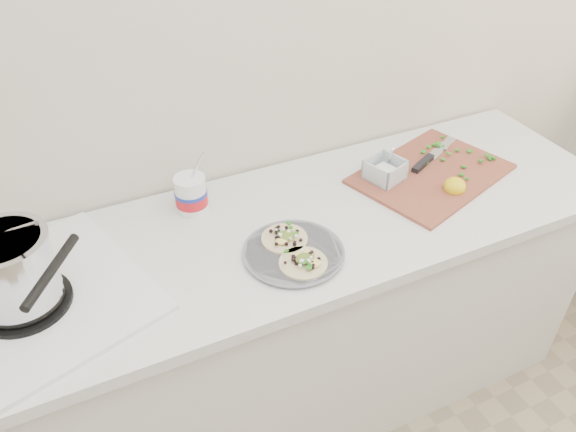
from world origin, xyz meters
name	(u,v)px	position (x,y,z in m)	size (l,w,h in m)	color
counter	(256,332)	(0.00, 1.43, 0.45)	(2.44, 0.66, 0.90)	silver
stove	(17,283)	(-0.63, 1.39, 0.99)	(0.70, 0.67, 0.27)	silver
taco_plate	(294,250)	(0.07, 1.28, 0.92)	(0.29, 0.29, 0.04)	slate
tub	(192,192)	(-0.12, 1.61, 0.97)	(0.10, 0.10, 0.23)	white
cutboard	(427,170)	(0.66, 1.46, 0.92)	(0.60, 0.50, 0.08)	brown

